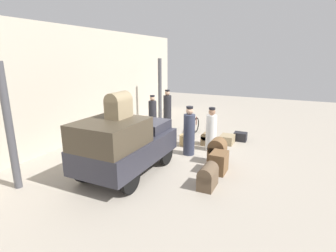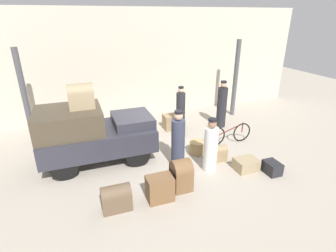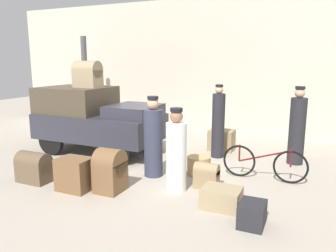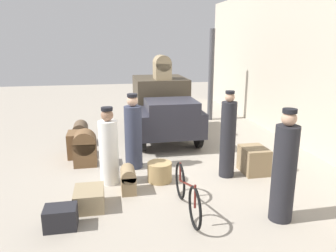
% 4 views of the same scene
% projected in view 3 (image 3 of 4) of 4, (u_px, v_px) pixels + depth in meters
% --- Properties ---
extents(ground_plane, '(30.00, 30.00, 0.00)m').
position_uv_depth(ground_plane, '(157.00, 166.00, 7.77)').
color(ground_plane, '#A89E8E').
extents(station_building_facade, '(16.00, 0.15, 4.50)m').
position_uv_depth(station_building_facade, '(210.00, 67.00, 10.98)').
color(station_building_facade, beige).
rests_on(station_building_facade, ground).
extents(canopy_pillar_left, '(0.19, 0.19, 3.28)m').
position_uv_depth(canopy_pillar_left, '(85.00, 85.00, 11.39)').
color(canopy_pillar_left, '#4C4C51').
rests_on(canopy_pillar_left, ground).
extents(truck, '(3.32, 1.70, 1.75)m').
position_uv_depth(truck, '(95.00, 117.00, 8.87)').
color(truck, black).
rests_on(truck, ground).
extents(bicycle, '(1.73, 0.04, 0.73)m').
position_uv_depth(bicycle, '(264.00, 163.00, 6.82)').
color(bicycle, black).
rests_on(bicycle, ground).
extents(wicker_basket, '(0.51, 0.51, 0.41)m').
position_uv_depth(wicker_basket, '(199.00, 166.00, 7.16)').
color(wicker_basket, tan).
rests_on(wicker_basket, ground).
extents(porter_with_bicycle, '(0.39, 0.39, 1.60)m').
position_uv_depth(porter_with_bicycle, '(176.00, 154.00, 6.18)').
color(porter_with_bicycle, white).
rests_on(porter_with_bicycle, ground).
extents(porter_lifting_near_truck, '(0.40, 0.40, 1.73)m').
position_uv_depth(porter_lifting_near_truck, '(153.00, 140.00, 6.98)').
color(porter_lifting_near_truck, '#33384C').
rests_on(porter_lifting_near_truck, ground).
extents(porter_carrying_trunk, '(0.32, 0.32, 1.87)m').
position_uv_depth(porter_carrying_trunk, '(218.00, 124.00, 8.35)').
color(porter_carrying_trunk, '#232328').
rests_on(porter_carrying_trunk, ground).
extents(conductor_in_dark_uniform, '(0.38, 0.38, 1.87)m').
position_uv_depth(conductor_in_dark_uniform, '(297.00, 129.00, 7.81)').
color(conductor_in_dark_uniform, '#232328').
rests_on(conductor_in_dark_uniform, ground).
extents(suitcase_small_leather, '(0.63, 0.45, 0.63)m').
position_uv_depth(suitcase_small_leather, '(74.00, 174.00, 6.28)').
color(suitcase_small_leather, brown).
rests_on(suitcase_small_leather, ground).
extents(trunk_barrel_dark, '(0.68, 0.40, 0.63)m').
position_uv_depth(trunk_barrel_dark, '(34.00, 167.00, 6.71)').
color(trunk_barrel_dark, brown).
rests_on(trunk_barrel_dark, ground).
extents(suitcase_black_upright, '(0.47, 0.28, 0.51)m').
position_uv_depth(suitcase_black_upright, '(207.00, 175.00, 6.38)').
color(suitcase_black_upright, '#937A56').
rests_on(suitcase_black_upright, ground).
extents(trunk_large_brown, '(0.38, 0.50, 0.36)m').
position_uv_depth(trunk_large_brown, '(252.00, 214.00, 4.94)').
color(trunk_large_brown, '#232328').
rests_on(trunk_large_brown, ground).
extents(trunk_umber_medium, '(0.48, 0.53, 0.84)m').
position_uv_depth(trunk_umber_medium, '(110.00, 170.00, 6.20)').
color(trunk_umber_medium, brown).
rests_on(trunk_umber_medium, ground).
extents(trunk_wicker_pale, '(0.67, 0.53, 0.58)m').
position_uv_depth(trunk_wicker_pale, '(222.00, 140.00, 9.09)').
color(trunk_wicker_pale, '#937A56').
rests_on(trunk_wicker_pale, ground).
extents(suitcase_tan_flat, '(0.64, 0.51, 0.34)m').
position_uv_depth(suitcase_tan_flat, '(221.00, 198.00, 5.55)').
color(suitcase_tan_flat, '#9E8966').
rests_on(suitcase_tan_flat, ground).
extents(trunk_on_truck_roof, '(0.69, 0.46, 0.70)m').
position_uv_depth(trunk_on_truck_roof, '(88.00, 74.00, 8.71)').
color(trunk_on_truck_roof, '#9E8966').
rests_on(trunk_on_truck_roof, truck).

